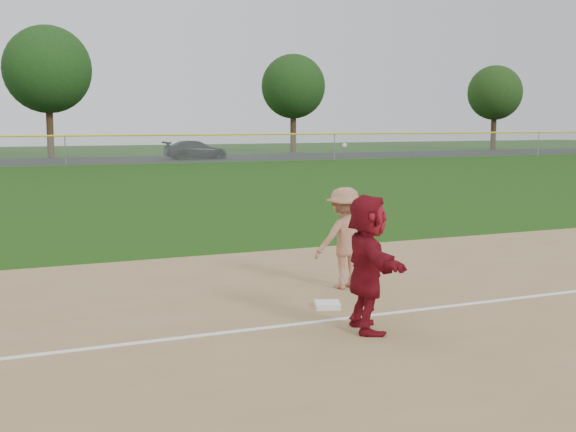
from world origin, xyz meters
name	(u,v)px	position (x,y,z in m)	size (l,w,h in m)	color
ground	(324,307)	(0.00, 0.00, 0.00)	(160.00, 160.00, 0.00)	#19410C
foul_line	(347,318)	(0.00, -0.80, 0.03)	(60.00, 0.10, 0.01)	white
parking_asphalt	(58,161)	(0.00, 46.00, 0.01)	(120.00, 10.00, 0.01)	black
first_base	(328,305)	(0.01, -0.11, 0.06)	(0.39, 0.39, 0.09)	white
base_runner	(367,263)	(-0.03, -1.46, 0.99)	(1.81, 0.58, 1.95)	maroon
car_right	(196,150)	(10.28, 44.83, 0.73)	(2.03, 4.98, 1.45)	black
first_base_play	(345,238)	(0.89, 1.04, 0.92)	(1.23, 0.95, 2.59)	gray
outfield_fence	(65,136)	(0.00, 40.00, 1.96)	(110.00, 0.12, 110.00)	#999EA0
tree_2	(47,70)	(0.00, 51.50, 7.06)	(7.00, 7.00, 10.58)	#382414
tree_3	(293,87)	(22.00, 52.80, 6.16)	(6.00, 6.00, 9.19)	#392214
tree_4	(495,93)	(44.00, 51.20, 5.85)	(5.60, 5.60, 8.67)	#322112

